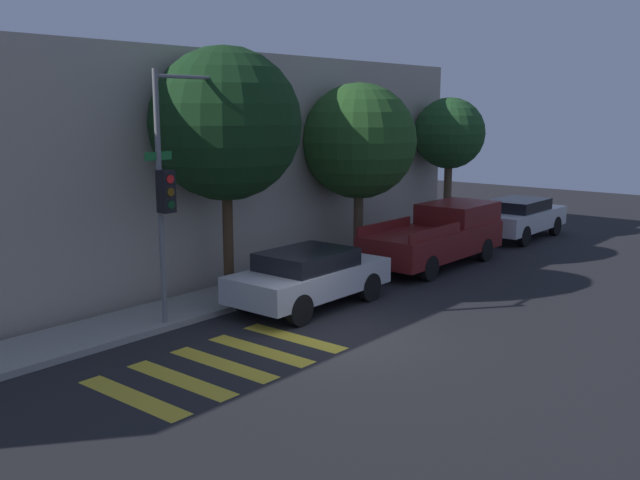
% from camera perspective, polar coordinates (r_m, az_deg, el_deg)
% --- Properties ---
extents(ground_plane, '(60.00, 60.00, 0.00)m').
position_cam_1_polar(ground_plane, '(15.25, 1.94, -7.78)').
color(ground_plane, black).
extents(sidewalk, '(26.00, 1.80, 0.14)m').
position_cam_1_polar(sidewalk, '(17.92, -8.53, -4.86)').
color(sidewalk, gray).
rests_on(sidewalk, ground).
extents(building_row, '(26.00, 6.00, 6.30)m').
position_cam_1_polar(building_row, '(20.76, -16.78, 5.56)').
color(building_row, '#A89E8E').
rests_on(building_row, ground).
extents(crosswalk, '(4.53, 2.60, 0.00)m').
position_cam_1_polar(crosswalk, '(13.85, -7.81, -9.81)').
color(crosswalk, gold).
rests_on(crosswalk, ground).
extents(traffic_light_pole, '(2.40, 0.56, 5.60)m').
position_cam_1_polar(traffic_light_pole, '(15.76, -11.33, 5.93)').
color(traffic_light_pole, slate).
rests_on(traffic_light_pole, ground).
extents(sedan_near_corner, '(4.29, 1.89, 1.41)m').
position_cam_1_polar(sedan_near_corner, '(17.30, -0.88, -2.89)').
color(sedan_near_corner, '#B7BABF').
rests_on(sedan_near_corner, ground).
extents(pickup_truck, '(5.45, 2.00, 1.81)m').
position_cam_1_polar(pickup_truck, '(22.22, 9.47, 0.40)').
color(pickup_truck, maroon).
rests_on(pickup_truck, ground).
extents(sedan_middle, '(4.56, 1.88, 1.46)m').
position_cam_1_polar(sedan_middle, '(27.41, 15.63, 1.79)').
color(sedan_middle, silver).
rests_on(sedan_middle, ground).
extents(tree_near_corner, '(3.79, 3.79, 6.29)m').
position_cam_1_polar(tree_near_corner, '(17.93, -7.58, 9.16)').
color(tree_near_corner, '#42301E').
rests_on(tree_near_corner, ground).
extents(tree_midblock, '(3.54, 3.54, 5.55)m').
position_cam_1_polar(tree_midblock, '(22.11, 3.15, 7.88)').
color(tree_midblock, brown).
rests_on(tree_midblock, ground).
extents(tree_far_end, '(2.60, 2.60, 5.16)m').
position_cam_1_polar(tree_far_end, '(26.79, 10.32, 8.33)').
color(tree_far_end, brown).
rests_on(tree_far_end, ground).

